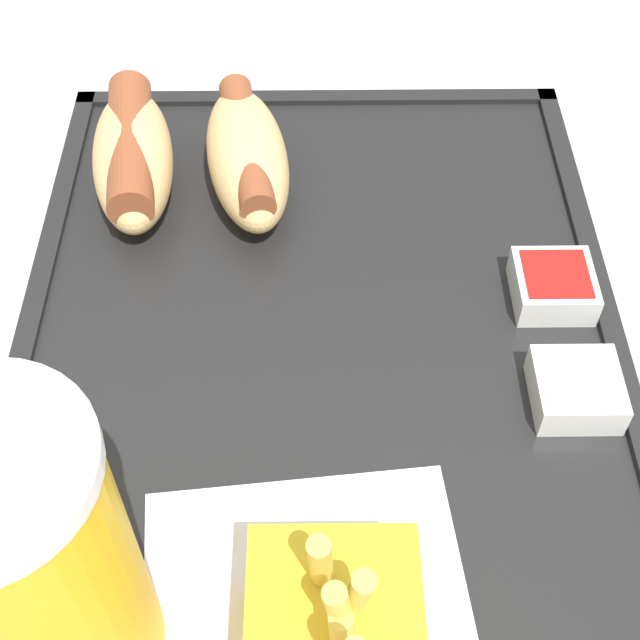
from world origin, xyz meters
The scene contains 7 objects.
dining_table centered at (0.00, 0.00, 0.35)m, with size 1.34×1.15×0.70m.
food_tray centered at (-0.04, 0.03, 0.71)m, with size 0.46×0.33×0.01m.
soda_cup centered at (-0.19, 0.13, 0.79)m, with size 0.08×0.08×0.19m.
hot_dog_far centered at (0.09, 0.14, 0.74)m, with size 0.13×0.06×0.05m.
hot_dog_near centered at (0.09, 0.07, 0.74)m, with size 0.13×0.07×0.05m.
sauce_cup_mayo centered at (-0.07, -0.10, 0.72)m, with size 0.04×0.04×0.02m.
sauce_cup_ketchup centered at (0.00, -0.10, 0.72)m, with size 0.04×0.04×0.02m.
Camera 1 is at (-0.33, 0.03, 1.09)m, focal length 50.00 mm.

